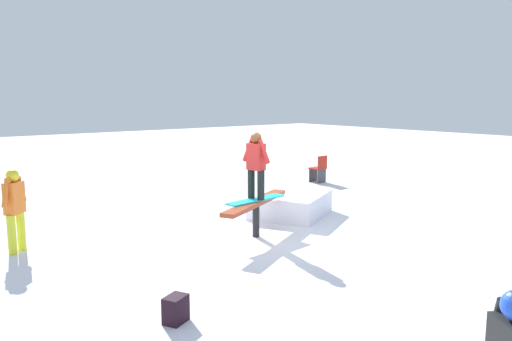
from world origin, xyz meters
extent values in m
plane|color=white|center=(0.00, 0.00, 0.00)|extent=(60.00, 60.00, 0.00)
cylinder|color=black|center=(0.00, 0.00, 0.33)|extent=(0.14, 0.14, 0.66)
cube|color=#A53F1E|center=(0.00, 0.00, 0.70)|extent=(2.37, 1.38, 0.08)
cube|color=white|center=(-1.76, -0.89, 0.26)|extent=(2.28, 2.15, 0.53)
cube|color=#1CC1D5|center=(0.00, 0.00, 0.75)|extent=(1.45, 0.46, 0.03)
cylinder|color=black|center=(0.02, -0.13, 1.06)|extent=(0.14, 0.14, 0.58)
cylinder|color=black|center=(-0.02, 0.13, 1.06)|extent=(0.14, 0.14, 0.58)
cube|color=red|center=(0.00, 0.00, 1.61)|extent=(0.25, 0.36, 0.52)
cylinder|color=red|center=(0.03, -0.21, 1.73)|extent=(0.12, 0.30, 0.48)
cylinder|color=red|center=(-0.03, 0.21, 1.73)|extent=(0.12, 0.30, 0.48)
sphere|color=brown|center=(0.00, 0.00, 1.98)|extent=(0.22, 0.22, 0.22)
cylinder|color=#CDD12C|center=(4.08, -1.81, 0.36)|extent=(0.15, 0.15, 0.71)
cylinder|color=#CDD12C|center=(3.88, -2.00, 0.36)|extent=(0.15, 0.15, 0.71)
cube|color=orange|center=(3.98, -1.90, 1.00)|extent=(0.40, 0.40, 0.57)
cylinder|color=orange|center=(4.15, -1.75, 1.13)|extent=(0.22, 0.22, 0.51)
cylinder|color=orange|center=(3.82, -2.05, 1.13)|extent=(0.22, 0.22, 0.51)
sphere|color=yellow|center=(3.98, -1.90, 1.40)|extent=(0.22, 0.22, 0.22)
cylinder|color=black|center=(2.55, 5.98, 1.11)|extent=(0.18, 0.22, 0.50)
cube|color=#3F3F44|center=(-5.55, -3.92, 0.22)|extent=(0.40, 0.06, 0.44)
cube|color=#3F3F44|center=(-5.58, -3.56, 0.22)|extent=(0.40, 0.06, 0.44)
cube|color=red|center=(-5.57, -3.74, 0.46)|extent=(0.48, 0.48, 0.04)
cube|color=red|center=(-5.59, -3.54, 0.68)|extent=(0.44, 0.07, 0.40)
cube|color=black|center=(3.17, 2.37, 0.17)|extent=(0.37, 0.33, 0.34)
camera|label=1|loc=(6.05, 7.56, 2.79)|focal=35.00mm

